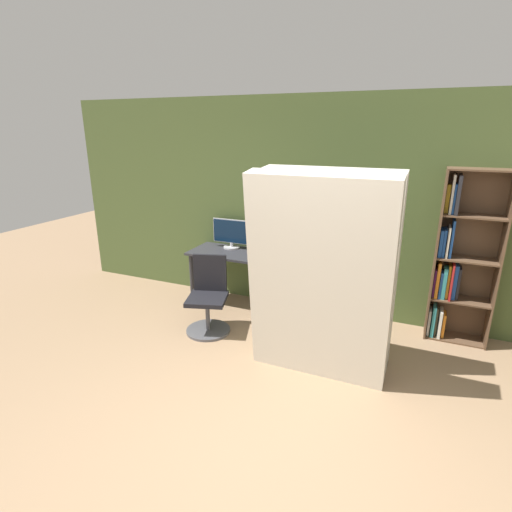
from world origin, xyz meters
TOP-DOWN VIEW (x-y plane):
  - ground_plane at (0.00, 0.00)m, footprint 16.00×16.00m
  - wall_back at (0.00, 2.72)m, footprint 8.00×0.06m
  - desk at (-1.38, 2.39)m, footprint 1.11×0.60m
  - monitor at (-1.46, 2.56)m, footprint 0.55×0.22m
  - office_chair at (-1.31, 1.61)m, footprint 0.55×0.55m
  - bookshelf at (1.30, 2.56)m, footprint 0.63×0.32m
  - mattress_near at (0.11, 1.19)m, footprint 1.29×0.46m
  - mattress_far at (0.11, 1.55)m, footprint 1.29×0.38m

SIDE VIEW (x-z plane):
  - ground_plane at x=0.00m, z-range 0.00..0.00m
  - office_chair at x=-1.31m, z-range -0.09..0.80m
  - desk at x=-1.38m, z-range 0.26..1.00m
  - bookshelf at x=1.30m, z-range -0.04..1.88m
  - monitor at x=-1.46m, z-range 0.75..1.15m
  - mattress_far at x=0.11m, z-range 0.00..1.97m
  - mattress_near at x=0.11m, z-range 0.00..1.97m
  - wall_back at x=0.00m, z-range 0.00..2.70m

